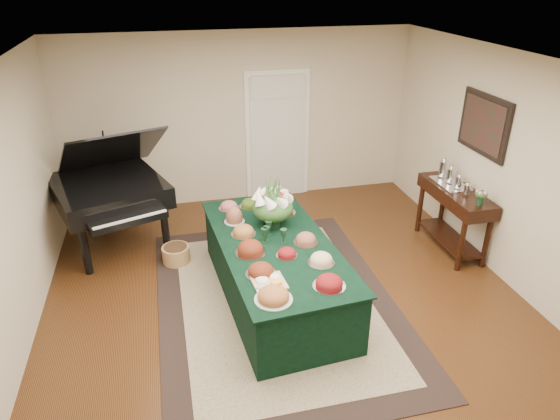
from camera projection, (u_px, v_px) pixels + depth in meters
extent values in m
plane|color=black|center=(286.00, 301.00, 5.85)|extent=(6.00, 6.00, 0.00)
cube|color=black|center=(276.00, 302.00, 5.83)|extent=(2.69, 3.76, 0.01)
cube|color=#C1B491|center=(276.00, 301.00, 5.83)|extent=(2.15, 3.23, 0.01)
cube|color=white|center=(277.00, 135.00, 8.11)|extent=(1.05, 0.04, 2.10)
cube|color=silver|center=(278.00, 139.00, 8.11)|extent=(0.90, 0.06, 2.00)
cube|color=black|center=(275.00, 271.00, 5.77)|extent=(1.34, 2.59, 0.73)
cube|color=black|center=(275.00, 243.00, 5.61)|extent=(1.41, 2.65, 0.02)
cylinder|color=silver|center=(250.00, 206.00, 6.43)|extent=(0.28, 0.28, 0.01)
ellipsoid|color=#456119|center=(250.00, 203.00, 6.41)|extent=(0.23, 0.23, 0.07)
cylinder|color=silver|center=(261.00, 274.00, 5.03)|extent=(0.32, 0.32, 0.01)
ellipsoid|color=maroon|center=(261.00, 270.00, 5.01)|extent=(0.26, 0.26, 0.08)
cylinder|color=silver|center=(275.00, 201.00, 6.57)|extent=(0.25, 0.25, 0.01)
ellipsoid|color=maroon|center=(275.00, 197.00, 6.55)|extent=(0.20, 0.20, 0.09)
cylinder|color=silver|center=(283.00, 213.00, 6.26)|extent=(0.31, 0.31, 0.01)
ellipsoid|color=maroon|center=(283.00, 208.00, 6.24)|extent=(0.25, 0.25, 0.11)
cylinder|color=silver|center=(306.00, 243.00, 5.59)|extent=(0.28, 0.28, 0.01)
ellipsoid|color=#9C583E|center=(306.00, 239.00, 5.57)|extent=(0.23, 0.23, 0.09)
cylinder|color=silver|center=(250.00, 253.00, 5.39)|extent=(0.34, 0.34, 0.01)
ellipsoid|color=maroon|center=(250.00, 248.00, 5.37)|extent=(0.28, 0.28, 0.10)
cylinder|color=silver|center=(287.00, 255.00, 5.34)|extent=(0.24, 0.24, 0.01)
ellipsoid|color=maroon|center=(287.00, 252.00, 5.33)|extent=(0.20, 0.20, 0.06)
cylinder|color=silver|center=(329.00, 286.00, 4.84)|extent=(0.32, 0.32, 0.01)
ellipsoid|color=maroon|center=(329.00, 282.00, 4.82)|extent=(0.27, 0.27, 0.08)
cylinder|color=#ABB4AA|center=(235.00, 222.00, 6.04)|extent=(0.25, 0.25, 0.01)
ellipsoid|color=#9C583E|center=(234.00, 216.00, 6.01)|extent=(0.20, 0.20, 0.14)
cylinder|color=silver|center=(321.00, 263.00, 5.21)|extent=(0.29, 0.29, 0.01)
ellipsoid|color=#FADC9C|center=(321.00, 259.00, 5.19)|extent=(0.24, 0.24, 0.08)
cylinder|color=silver|center=(229.00, 208.00, 6.37)|extent=(0.27, 0.27, 0.01)
ellipsoid|color=#BC605E|center=(229.00, 205.00, 6.35)|extent=(0.22, 0.22, 0.07)
cylinder|color=#ABB4AA|center=(273.00, 299.00, 4.64)|extent=(0.36, 0.36, 0.01)
ellipsoid|color=#B56B34|center=(273.00, 295.00, 4.62)|extent=(0.30, 0.30, 0.09)
cylinder|color=silver|center=(244.00, 234.00, 5.76)|extent=(0.30, 0.30, 0.01)
ellipsoid|color=#B56B34|center=(243.00, 231.00, 5.74)|extent=(0.24, 0.24, 0.08)
cube|color=tan|center=(269.00, 282.00, 4.88)|extent=(0.34, 0.34, 0.02)
ellipsoid|color=white|center=(262.00, 277.00, 4.88)|extent=(0.14, 0.14, 0.08)
ellipsoid|color=white|center=(275.00, 274.00, 4.94)|extent=(0.12, 0.12, 0.07)
cube|color=#FFAE28|center=(276.00, 283.00, 4.81)|extent=(0.11, 0.10, 0.05)
cylinder|color=black|center=(273.00, 218.00, 5.93)|extent=(0.19, 0.19, 0.19)
ellipsoid|color=#2D5C24|center=(273.00, 208.00, 5.87)|extent=(0.48, 0.48, 0.31)
cylinder|color=black|center=(85.00, 250.00, 6.24)|extent=(0.10, 0.10, 0.67)
cylinder|color=black|center=(165.00, 229.00, 6.75)|extent=(0.10, 0.10, 0.67)
cylinder|color=black|center=(102.00, 206.00, 7.39)|extent=(0.10, 0.10, 0.67)
cube|color=black|center=(109.00, 191.00, 6.71)|extent=(1.74, 1.80, 0.29)
cube|color=black|center=(129.00, 220.00, 6.14)|extent=(0.97, 0.53, 0.10)
cube|color=black|center=(111.00, 151.00, 6.68)|extent=(1.56, 1.41, 0.74)
cylinder|color=#9F7240|center=(176.00, 255.00, 6.57)|extent=(0.36, 0.36, 0.23)
cylinder|color=black|center=(461.00, 246.00, 6.30)|extent=(0.07, 0.07, 0.71)
cylinder|color=black|center=(486.00, 243.00, 6.37)|extent=(0.07, 0.07, 0.71)
cylinder|color=black|center=(420.00, 209.00, 7.24)|extent=(0.07, 0.07, 0.71)
cylinder|color=black|center=(442.00, 207.00, 7.32)|extent=(0.07, 0.07, 0.71)
cube|color=black|center=(456.00, 195.00, 6.61)|extent=(0.45, 1.29, 0.18)
cube|color=black|center=(449.00, 238.00, 6.90)|extent=(0.38, 1.13, 0.03)
cube|color=silver|center=(450.00, 183.00, 6.72)|extent=(0.34, 0.58, 0.02)
cylinder|color=black|center=(480.00, 201.00, 6.11)|extent=(0.07, 0.07, 0.11)
ellipsoid|color=pink|center=(481.00, 193.00, 6.06)|extent=(0.17, 0.17, 0.11)
cube|color=black|center=(484.00, 124.00, 6.24)|extent=(0.04, 0.95, 0.75)
cube|color=#4B141B|center=(482.00, 125.00, 6.23)|extent=(0.01, 0.82, 0.62)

